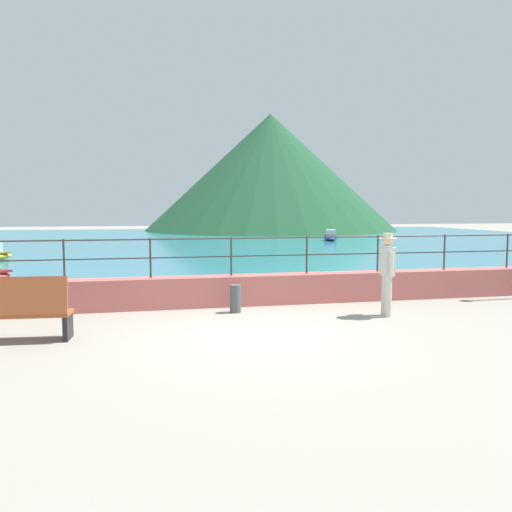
{
  "coord_description": "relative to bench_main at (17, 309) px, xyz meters",
  "views": [
    {
      "loc": [
        -1.95,
        -8.45,
        2.26
      ],
      "look_at": [
        0.7,
        3.7,
        1.1
      ],
      "focal_mm": 35.82,
      "sensor_mm": 36.0,
      "label": 1
    }
  ],
  "objects": [
    {
      "name": "ground_plane",
      "position": [
        4.08,
        -0.7,
        -0.56
      ],
      "size": [
        120.0,
        120.0,
        0.0
      ],
      "primitive_type": "plane",
      "color": "gray"
    },
    {
      "name": "promenade_wall",
      "position": [
        4.08,
        2.5,
        -0.21
      ],
      "size": [
        20.0,
        0.56,
        0.7
      ],
      "primitive_type": "cube",
      "color": "#BC605B",
      "rests_on": "ground"
    },
    {
      "name": "railing",
      "position": [
        4.08,
        2.5,
        0.76
      ],
      "size": [
        18.44,
        0.04,
        0.9
      ],
      "color": "#383330",
      "rests_on": "promenade_wall"
    },
    {
      "name": "lake_water",
      "position": [
        4.08,
        25.14,
        -0.53
      ],
      "size": [
        64.0,
        44.32,
        0.06
      ],
      "primitive_type": "cube",
      "color": "teal",
      "rests_on": "ground"
    },
    {
      "name": "hill_main",
      "position": [
        14.81,
        42.1,
        5.37
      ],
      "size": [
        25.6,
        25.6,
        11.86
      ],
      "primitive_type": "cone",
      "color": "#1E4C2D",
      "rests_on": "ground"
    },
    {
      "name": "bench_main",
      "position": [
        0.0,
        0.0,
        0.0
      ],
      "size": [
        1.74,
        0.69,
        1.13
      ],
      "color": "#9E4C28",
      "rests_on": "ground"
    },
    {
      "name": "person_walking",
      "position": [
        7.07,
        0.62,
        0.42
      ],
      "size": [
        0.38,
        0.57,
        1.75
      ],
      "color": "beige",
      "rests_on": "ground"
    },
    {
      "name": "bollard",
      "position": [
        4.03,
        1.66,
        -0.26
      ],
      "size": [
        0.24,
        0.24,
        0.61
      ],
      "primitive_type": "cylinder",
      "color": "#4C4C51",
      "rests_on": "ground"
    },
    {
      "name": "boat_0",
      "position": [
        14.68,
        24.21,
        -0.23
      ],
      "size": [
        1.47,
        2.46,
        0.76
      ],
      "color": "#2D4C9E",
      "rests_on": "lake_water"
    }
  ]
}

